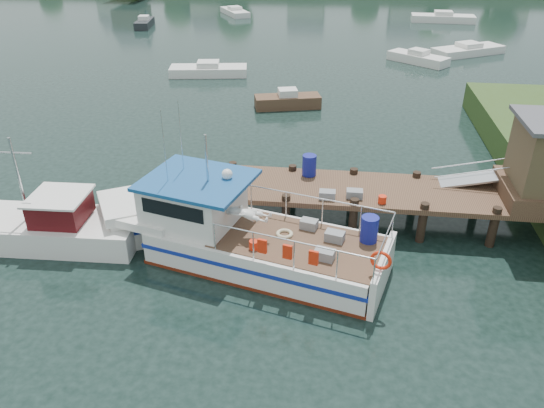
# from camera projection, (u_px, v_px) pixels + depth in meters

# --- Properties ---
(ground_plane) EXTENTS (160.00, 160.00, 0.00)m
(ground_plane) POSITION_uv_depth(u_px,v_px,m) (301.00, 216.00, 21.31)
(ground_plane) COLOR black
(dock) EXTENTS (16.60, 3.00, 4.78)m
(dock) POSITION_uv_depth(u_px,v_px,m) (479.00, 174.00, 19.51)
(dock) COLOR #503626
(dock) RESTS_ON ground
(lobster_boat) EXTENTS (11.02, 5.51, 5.33)m
(lobster_boat) POSITION_uv_depth(u_px,v_px,m) (230.00, 233.00, 18.37)
(lobster_boat) COLOR silver
(lobster_boat) RESTS_ON ground
(work_boat) EXTENTS (7.78, 2.62, 4.09)m
(work_boat) POSITION_uv_depth(u_px,v_px,m) (42.00, 226.00, 19.38)
(work_boat) COLOR silver
(work_boat) RESTS_ON ground
(moored_rowboat) EXTENTS (4.24, 2.35, 1.17)m
(moored_rowboat) POSITION_uv_depth(u_px,v_px,m) (288.00, 101.00, 32.85)
(moored_rowboat) COLOR #503626
(moored_rowboat) RESTS_ON ground
(moored_far) EXTENTS (6.84, 2.62, 1.15)m
(moored_far) POSITION_uv_depth(u_px,v_px,m) (443.00, 18.00, 58.30)
(moored_far) COLOR silver
(moored_far) RESTS_ON ground
(moored_a) EXTENTS (5.89, 2.78, 1.04)m
(moored_a) POSITION_uv_depth(u_px,v_px,m) (209.00, 70.00, 39.31)
(moored_a) COLOR silver
(moored_a) RESTS_ON ground
(moored_b) EXTENTS (4.85, 4.35, 1.08)m
(moored_b) POSITION_uv_depth(u_px,v_px,m) (418.00, 58.00, 42.54)
(moored_b) COLOR silver
(moored_b) RESTS_ON ground
(moored_c) EXTENTS (6.53, 5.11, 1.00)m
(moored_c) POSITION_uv_depth(u_px,v_px,m) (468.00, 50.00, 45.08)
(moored_c) COLOR silver
(moored_c) RESTS_ON ground
(moored_d) EXTENTS (4.39, 5.75, 0.94)m
(moored_d) POSITION_uv_depth(u_px,v_px,m) (235.00, 12.00, 62.31)
(moored_d) COLOR silver
(moored_d) RESTS_ON ground
(moored_e) EXTENTS (2.01, 4.34, 1.15)m
(moored_e) POSITION_uv_depth(u_px,v_px,m) (144.00, 23.00, 55.68)
(moored_e) COLOR black
(moored_e) RESTS_ON ground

